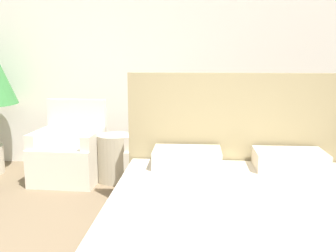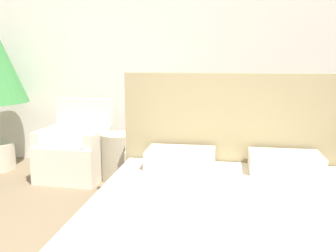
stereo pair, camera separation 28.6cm
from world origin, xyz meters
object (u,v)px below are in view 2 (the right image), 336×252
(bed, at_px, (231,234))
(armchair_near_window_left, at_px, (75,154))
(side_table, at_px, (119,157))
(armchair_near_window_right, at_px, (165,158))

(bed, relative_size, armchair_near_window_left, 2.38)
(armchair_near_window_left, relative_size, side_table, 1.68)
(bed, distance_m, side_table, 2.05)
(armchair_near_window_left, bearing_deg, bed, -41.27)
(bed, relative_size, armchair_near_window_right, 2.38)
(armchair_near_window_left, bearing_deg, armchair_near_window_right, 2.90)
(bed, distance_m, armchair_near_window_right, 1.79)
(bed, xyz_separation_m, side_table, (-1.19, 1.66, -0.01))
(side_table, bearing_deg, bed, -54.29)
(bed, height_order, side_table, bed)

